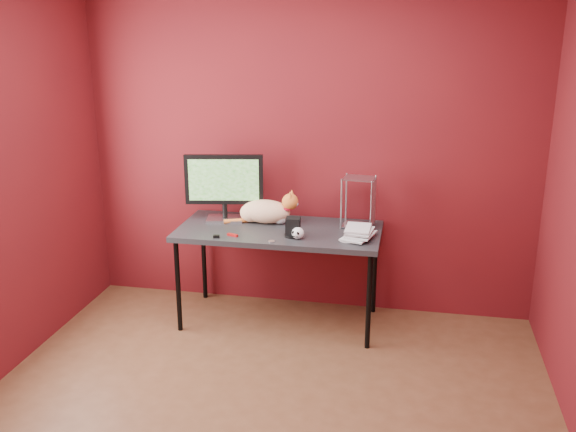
% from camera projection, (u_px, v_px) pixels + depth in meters
% --- Properties ---
extents(room, '(3.52, 3.52, 2.61)m').
position_uv_depth(room, '(252.00, 184.00, 3.24)').
color(room, '#502E1B').
rests_on(room, ground).
extents(desk, '(1.50, 0.70, 0.75)m').
position_uv_depth(desk, '(279.00, 235.00, 4.77)').
color(desk, black).
rests_on(desk, ground).
extents(monitor, '(0.59, 0.24, 0.51)m').
position_uv_depth(monitor, '(224.00, 184.00, 4.87)').
color(monitor, '#A6A6AB').
rests_on(monitor, desk).
extents(cat, '(0.56, 0.21, 0.27)m').
position_uv_depth(cat, '(266.00, 211.00, 4.87)').
color(cat, orange).
rests_on(cat, desk).
extents(skull_mug, '(0.09, 0.09, 0.08)m').
position_uv_depth(skull_mug, '(298.00, 233.00, 4.52)').
color(skull_mug, silver).
rests_on(skull_mug, desk).
extents(speaker, '(0.12, 0.12, 0.14)m').
position_uv_depth(speaker, '(293.00, 228.00, 4.57)').
color(speaker, black).
rests_on(speaker, desk).
extents(book_stack, '(0.24, 0.28, 0.95)m').
position_uv_depth(book_stack, '(349.00, 172.00, 4.44)').
color(book_stack, beige).
rests_on(book_stack, desk).
extents(wire_rack, '(0.24, 0.20, 0.38)m').
position_uv_depth(wire_rack, '(358.00, 202.00, 4.75)').
color(wire_rack, '#A6A6AB').
rests_on(wire_rack, desk).
extents(pocket_knife, '(0.09, 0.05, 0.02)m').
position_uv_depth(pocket_knife, '(233.00, 235.00, 4.59)').
color(pocket_knife, '#9D0C0C').
rests_on(pocket_knife, desk).
extents(black_gadget, '(0.05, 0.03, 0.02)m').
position_uv_depth(black_gadget, '(216.00, 236.00, 4.55)').
color(black_gadget, black).
rests_on(black_gadget, desk).
extents(washer, '(0.05, 0.05, 0.00)m').
position_uv_depth(washer, '(271.00, 241.00, 4.48)').
color(washer, '#A6A6AB').
rests_on(washer, desk).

